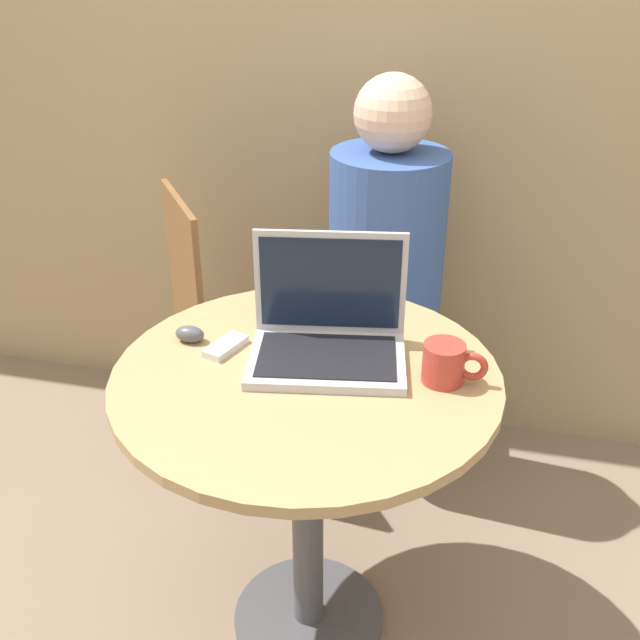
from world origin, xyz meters
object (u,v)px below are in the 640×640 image
Objects in this scene: cell_phone at (226,346)px; person_seated at (385,314)px; laptop at (328,332)px; chair_empty at (229,326)px.

person_seated reaches higher than cell_phone.
laptop is 0.78m from chair_empty.
chair_empty is (-0.22, 0.57, -0.29)m from cell_phone.
laptop is at bearing 7.91° from cell_phone.
cell_phone is 0.76m from person_seated.
cell_phone is at bearing -172.09° from laptop.
person_seated is at bearing 69.31° from cell_phone.
person_seated is (0.25, 0.67, -0.24)m from cell_phone.
cell_phone is at bearing -69.39° from chair_empty.
laptop is 3.09× the size of cell_phone.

